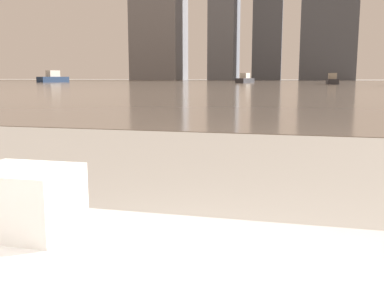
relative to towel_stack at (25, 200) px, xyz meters
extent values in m
cube|color=white|center=(0.00, 0.00, -0.06)|extent=(0.24, 0.20, 0.04)
cube|color=white|center=(0.00, 0.00, -0.02)|extent=(0.24, 0.20, 0.04)
cube|color=white|center=(0.00, 0.00, 0.02)|extent=(0.24, 0.20, 0.04)
cube|color=white|center=(0.00, 0.00, 0.06)|extent=(0.24, 0.20, 0.04)
cube|color=gray|center=(0.03, 61.10, -0.63)|extent=(180.00, 110.00, 0.01)
cube|color=#2D2D33|center=(5.04, 55.23, -0.30)|extent=(1.31, 3.67, 0.64)
cube|color=#B2A893|center=(5.04, 55.23, 0.38)|extent=(0.93, 1.38, 0.73)
cube|color=navy|center=(-39.15, 64.36, -0.16)|extent=(3.66, 5.54, 0.92)
cube|color=silver|center=(-39.15, 64.36, 0.82)|extent=(1.96, 2.32, 1.05)
cube|color=#2D2D33|center=(-6.79, 64.04, -0.28)|extent=(2.52, 4.18, 0.69)
cube|color=silver|center=(-6.79, 64.04, 0.47)|extent=(1.40, 1.72, 0.79)
cube|color=slate|center=(-18.68, 117.10, 18.43)|extent=(6.80, 13.29, 38.13)
cube|color=#4C515B|center=(8.26, 117.10, 11.67)|extent=(13.83, 7.88, 24.60)
camera|label=1|loc=(0.64, -0.90, 0.30)|focal=40.00mm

